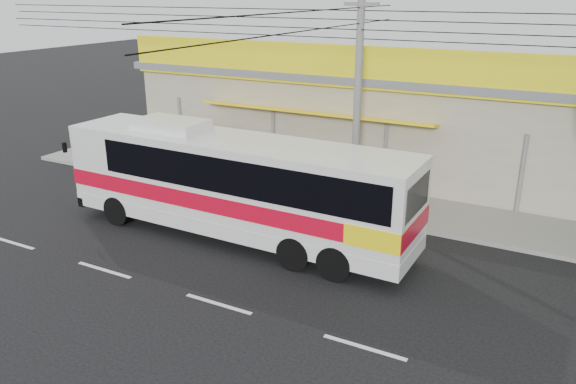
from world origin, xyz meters
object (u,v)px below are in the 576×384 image
object	(u,v)px
motorbike_red	(106,155)
utility_pole	(361,23)
coach_bus	(239,181)
motorbike_dark	(85,153)

from	to	relation	value
motorbike_red	utility_pole	xyz separation A→B (m)	(11.57, 0.70, 5.91)
coach_bus	utility_pole	xyz separation A→B (m)	(2.29, 4.11, 4.66)
motorbike_red	motorbike_dark	bearing A→B (deg)	107.04
coach_bus	motorbike_red	bearing A→B (deg)	160.85
motorbike_red	motorbike_dark	size ratio (longest dim) A/B	1.38
utility_pole	motorbike_dark	bearing A→B (deg)	-176.90
motorbike_red	motorbike_dark	distance (m)	1.34
coach_bus	motorbike_red	xyz separation A→B (m)	(-9.29, 3.41, -1.25)
motorbike_dark	utility_pole	bearing A→B (deg)	-76.58
coach_bus	motorbike_dark	bearing A→B (deg)	163.22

